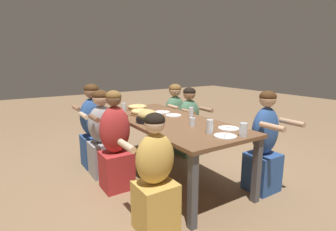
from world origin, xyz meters
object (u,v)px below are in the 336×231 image
(pizza_board_second, at_px, (137,107))
(drinking_glass_e, at_px, (210,127))
(empty_plate_c, at_px, (173,115))
(drinking_glass_c, at_px, (161,124))
(diner_far_right, at_px, (264,147))
(diner_near_right, at_px, (155,179))
(diner_near_left, at_px, (93,129))
(pizza_board_main, at_px, (141,112))
(drinking_glass_b, at_px, (191,112))
(drinking_glass_a, at_px, (124,108))
(empty_plate_a, at_px, (225,136))
(diner_far_midleft, at_px, (189,124))
(diner_near_center, at_px, (115,146))
(empty_plate_b, at_px, (162,112))
(skillet_bowl, at_px, (147,117))
(drinking_glass_d, at_px, (243,131))
(cocktail_glass_blue, at_px, (192,123))
(diner_far_left, at_px, (175,119))
(diner_near_midleft, at_px, (102,136))

(pizza_board_second, relative_size, drinking_glass_e, 2.02)
(empty_plate_c, relative_size, drinking_glass_e, 1.48)
(drinking_glass_c, xyz_separation_m, diner_far_right, (0.60, 1.02, -0.28))
(diner_near_right, bearing_deg, diner_near_left, 90.00)
(pizza_board_main, relative_size, drinking_glass_b, 2.25)
(drinking_glass_a, distance_m, drinking_glass_b, 1.02)
(empty_plate_a, relative_size, diner_far_midleft, 0.21)
(pizza_board_second, distance_m, diner_near_center, 1.09)
(empty_plate_b, xyz_separation_m, diner_far_midleft, (-0.06, 0.54, -0.27))
(skillet_bowl, height_order, drinking_glass_e, skillet_bowl)
(drinking_glass_c, xyz_separation_m, drinking_glass_d, (0.71, 0.53, 0.01))
(empty_plate_b, distance_m, drinking_glass_a, 0.56)
(drinking_glass_e, bearing_deg, empty_plate_a, 20.52)
(cocktail_glass_blue, relative_size, diner_near_left, 0.11)
(empty_plate_c, xyz_separation_m, diner_near_center, (0.12, -0.89, -0.24))
(diner_near_center, bearing_deg, drinking_glass_a, 59.54)
(diner_near_right, bearing_deg, diner_far_midleft, 44.19)
(diner_far_left, relative_size, diner_near_midleft, 0.98)
(diner_far_right, distance_m, diner_near_right, 1.42)
(drinking_glass_c, height_order, diner_far_midleft, diner_far_midleft)
(skillet_bowl, relative_size, diner_near_left, 0.34)
(skillet_bowl, distance_m, diner_near_center, 0.51)
(drinking_glass_c, relative_size, diner_near_center, 0.09)
(pizza_board_main, relative_size, drinking_glass_e, 2.04)
(empty_plate_a, xyz_separation_m, diner_far_left, (-1.84, 0.65, -0.25))
(diner_near_right, bearing_deg, diner_far_left, 51.40)
(skillet_bowl, distance_m, drinking_glass_d, 1.17)
(empty_plate_c, xyz_separation_m, diner_near_right, (1.04, -0.89, -0.28))
(diner_near_center, height_order, diner_near_right, diner_near_center)
(empty_plate_c, height_order, drinking_glass_a, drinking_glass_a)
(cocktail_glass_blue, relative_size, drinking_glass_d, 0.94)
(skillet_bowl, height_order, cocktail_glass_blue, skillet_bowl)
(empty_plate_c, relative_size, diner_near_midleft, 0.19)
(empty_plate_c, relative_size, drinking_glass_c, 1.99)
(skillet_bowl, distance_m, diner_near_midleft, 0.70)
(empty_plate_a, relative_size, drinking_glass_e, 1.52)
(pizza_board_main, relative_size, drinking_glass_a, 2.36)
(diner_near_midleft, bearing_deg, diner_near_right, -90.00)
(empty_plate_b, xyz_separation_m, diner_near_right, (1.32, -0.87, -0.28))
(empty_plate_a, relative_size, cocktail_glass_blue, 1.76)
(diner_far_left, distance_m, diner_near_center, 1.65)
(pizza_board_second, xyz_separation_m, empty_plate_b, (0.42, 0.19, -0.03))
(skillet_bowl, xyz_separation_m, empty_plate_c, (-0.14, 0.47, -0.06))
(drinking_glass_b, relative_size, drinking_glass_d, 0.99)
(drinking_glass_e, xyz_separation_m, diner_far_right, (0.15, 0.71, -0.30))
(diner_near_left, bearing_deg, diner_far_midleft, -15.13)
(skillet_bowl, bearing_deg, pizza_board_main, 163.26)
(diner_far_left, xyz_separation_m, diner_near_right, (1.78, -1.42, -0.03))
(diner_near_midleft, bearing_deg, diner_far_left, 15.57)
(empty_plate_c, xyz_separation_m, drinking_glass_c, (0.49, -0.49, 0.04))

